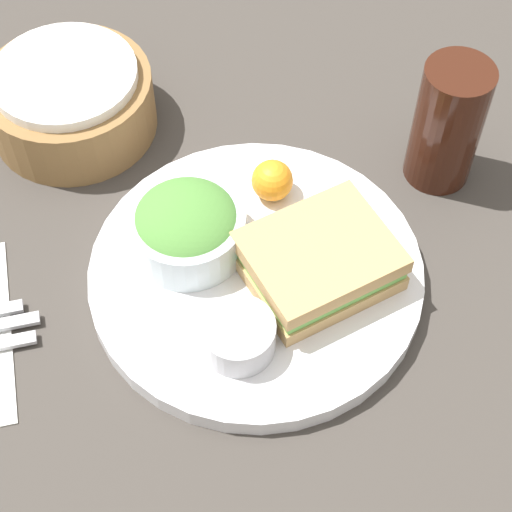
% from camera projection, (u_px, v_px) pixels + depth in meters
% --- Properties ---
extents(ground_plane, '(4.00, 4.00, 0.00)m').
position_uv_depth(ground_plane, '(256.00, 281.00, 0.81)').
color(ground_plane, '#3D3833').
extents(plate, '(0.31, 0.31, 0.02)m').
position_uv_depth(plate, '(256.00, 275.00, 0.81)').
color(plate, silver).
rests_on(plate, ground_plane).
extents(sandwich, '(0.15, 0.14, 0.05)m').
position_uv_depth(sandwich, '(319.00, 261.00, 0.77)').
color(sandwich, tan).
rests_on(sandwich, plate).
extents(salad_bowl, '(0.11, 0.11, 0.06)m').
position_uv_depth(salad_bowl, '(187.00, 226.00, 0.79)').
color(salad_bowl, silver).
rests_on(salad_bowl, plate).
extents(dressing_cup, '(0.07, 0.07, 0.03)m').
position_uv_depth(dressing_cup, '(238.00, 336.00, 0.74)').
color(dressing_cup, '#B7B7BC').
rests_on(dressing_cup, plate).
extents(orange_wedge, '(0.04, 0.04, 0.04)m').
position_uv_depth(orange_wedge, '(272.00, 180.00, 0.83)').
color(orange_wedge, orange).
rests_on(orange_wedge, plate).
extents(drink_glass, '(0.07, 0.07, 0.14)m').
position_uv_depth(drink_glass, '(448.00, 124.00, 0.84)').
color(drink_glass, '#38190F').
rests_on(drink_glass, ground_plane).
extents(bread_basket, '(0.18, 0.18, 0.08)m').
position_uv_depth(bread_basket, '(70.00, 100.00, 0.90)').
color(bread_basket, olive).
rests_on(bread_basket, ground_plane).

